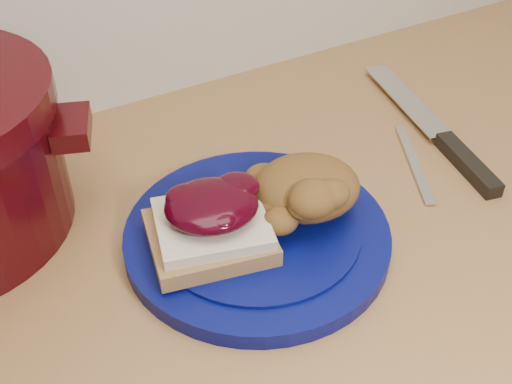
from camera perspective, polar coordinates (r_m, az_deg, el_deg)
plate at (r=0.67m, az=0.10°, el=-3.92°), size 0.35×0.35×0.02m
sandwich at (r=0.63m, az=-4.04°, el=-2.69°), size 0.14×0.12×0.06m
stuffing_mound at (r=0.67m, az=4.52°, el=0.43°), size 0.14×0.13×0.06m
chef_knife at (r=0.83m, az=16.82°, el=4.05°), size 0.09×0.31×0.02m
butter_knife at (r=0.80m, az=13.88°, el=2.56°), size 0.08×0.15×0.00m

